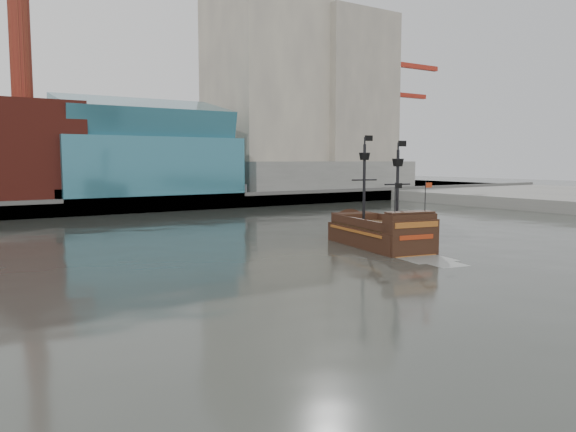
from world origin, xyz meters
TOP-DOWN VIEW (x-y plane):
  - ground at (0.00, 0.00)m, footprint 400.00×400.00m
  - promenade_far at (0.00, 92.00)m, footprint 220.00×60.00m
  - seawall at (0.00, 62.50)m, footprint 220.00×1.00m
  - skyline at (5.21, 84.56)m, footprint 149.00×45.00m
  - crane_a at (78.63, 82.00)m, footprint 22.50×4.00m
  - crane_b at (88.23, 92.00)m, footprint 19.10×4.00m
  - pirate_ship at (13.91, 15.87)m, footprint 7.33×15.82m

SIDE VIEW (x-z plane):
  - ground at x=0.00m, z-range 0.00..0.00m
  - promenade_far at x=0.00m, z-range 0.00..2.00m
  - pirate_ship at x=13.91m, z-range -4.67..6.74m
  - seawall at x=0.00m, z-range 0.00..2.60m
  - crane_b at x=88.23m, z-range 2.45..28.70m
  - crane_a at x=78.63m, z-range 2.99..35.24m
  - skyline at x=5.21m, z-range -6.45..55.55m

